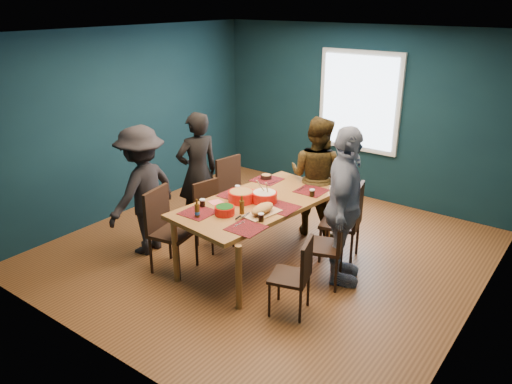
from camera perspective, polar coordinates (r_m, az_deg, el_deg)
room at (r=6.20m, az=2.78°, el=5.49°), size 5.01×5.01×2.71m
dining_table at (r=5.99m, az=0.21°, el=-1.73°), size 1.28×2.19×0.79m
chair_left_far at (r=7.08m, az=-2.60°, el=0.69°), size 0.51×0.51×0.97m
chair_left_mid at (r=6.49m, az=-5.21°, el=-1.96°), size 0.47×0.47×0.87m
chair_left_near at (r=5.96m, az=-10.31°, el=-3.58°), size 0.53×0.53×1.00m
chair_right_far at (r=6.15m, az=10.52°, el=-2.83°), size 0.55×0.55×0.99m
chair_right_mid at (r=5.63m, az=8.69°, el=-5.47°), size 0.53×0.53×0.94m
chair_right_near at (r=5.11m, az=4.76°, el=-9.02°), size 0.47×0.47×0.84m
person_far_left at (r=6.86m, az=-6.68°, el=2.26°), size 0.60×0.71×1.67m
person_back at (r=6.74m, az=6.94°, el=1.75°), size 0.82×0.65×1.64m
person_right at (r=5.57m, az=10.00°, el=-1.73°), size 0.84×1.16×1.82m
person_near_left at (r=6.35m, az=-12.85°, el=0.15°), size 0.70×1.11×1.64m
bowl_salad at (r=5.94m, az=-1.70°, el=-0.45°), size 0.31×0.31×0.13m
bowl_dumpling at (r=5.92m, az=0.97°, el=-0.51°), size 0.31×0.31×0.29m
bowl_herbs at (r=5.60m, az=-3.60°, el=-2.07°), size 0.23×0.23×0.10m
cutting_board at (r=5.58m, az=0.72°, el=-2.06°), size 0.29×0.57×0.12m
small_bowl at (r=6.68m, az=1.17°, el=1.77°), size 0.15×0.15×0.06m
beer_bottle_a at (r=5.55m, az=-6.74°, el=-2.15°), size 0.06×0.06×0.21m
beer_bottle_b at (r=5.60m, az=-1.63°, el=-1.69°), size 0.05×0.05×0.21m
cola_glass_a at (r=5.82m, az=-6.14°, el=-1.22°), size 0.07×0.07×0.09m
cola_glass_b at (r=5.42m, az=0.58°, el=-2.87°), size 0.07×0.07×0.09m
cola_glass_c at (r=6.13m, az=6.43°, el=-0.06°), size 0.07×0.07×0.09m
cola_glass_d at (r=6.21m, az=-2.12°, el=0.38°), size 0.07×0.07×0.09m
napkin_a at (r=5.80m, az=3.52°, el=-1.76°), size 0.18×0.18×0.00m
napkin_b at (r=5.95m, az=-4.60°, el=-1.17°), size 0.19×0.19×0.00m
napkin_c at (r=5.29m, az=-1.38°, el=-4.10°), size 0.18×0.18×0.00m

